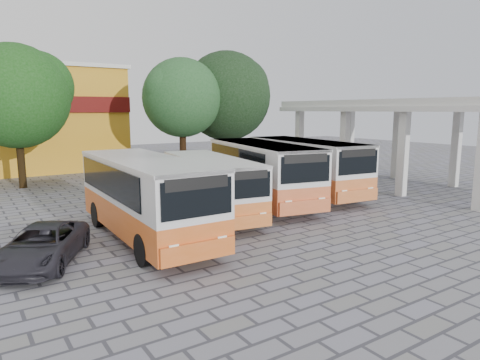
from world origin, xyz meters
TOP-DOWN VIEW (x-y plane):
  - ground at (0.00, 0.00)m, footprint 90.00×90.00m
  - terminal_shelter at (10.50, 4.00)m, footprint 6.80×15.80m
  - bus_far_left at (-7.13, 1.98)m, footprint 2.73×8.48m
  - bus_centre_left at (-3.41, 3.66)m, footprint 3.40×7.74m
  - bus_centre_right at (0.09, 4.55)m, footprint 4.27×9.06m
  - bus_far_right at (3.52, 5.02)m, footprint 3.68×8.89m
  - tree_left at (-9.52, 16.41)m, footprint 6.58×6.27m
  - tree_middle at (0.76, 14.90)m, footprint 5.82×5.55m
  - tree_right at (4.92, 15.61)m, footprint 7.15×6.81m
  - parked_car at (-10.87, 1.29)m, footprint 3.84×4.77m

SIDE VIEW (x-z plane):
  - ground at x=0.00m, z-range 0.00..0.00m
  - parked_car at x=-10.87m, z-range 0.00..1.21m
  - bus_centre_left at x=-3.41m, z-range 0.21..2.90m
  - bus_far_left at x=-7.13m, z-range 0.24..3.28m
  - bus_far_right at x=3.52m, z-range 0.24..3.35m
  - bus_centre_right at x=0.09m, z-range 0.25..3.37m
  - terminal_shelter at x=10.50m, z-range 2.21..7.61m
  - tree_left at x=-9.52m, z-range 1.44..10.18m
  - tree_middle at x=0.76m, z-range 1.61..10.02m
  - tree_right at x=4.92m, z-range 1.44..10.68m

